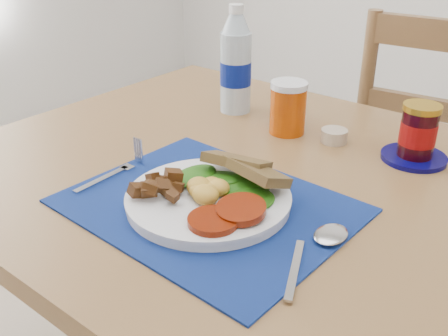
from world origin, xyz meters
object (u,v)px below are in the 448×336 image
breakfast_plate (204,194)px  water_bottle (236,66)px  juice_glass (288,109)px  jam_on_saucer (417,136)px  chair_far (438,148)px

breakfast_plate → water_bottle: (-0.23, 0.38, 0.09)m
juice_glass → jam_on_saucer: jam_on_saucer is taller
water_bottle → juice_glass: 0.18m
chair_far → jam_on_saucer: (0.08, -0.47, 0.21)m
breakfast_plate → chair_far: bearing=79.3°
water_bottle → jam_on_saucer: (0.43, 0.00, -0.06)m
breakfast_plate → juice_glass: 0.35m
breakfast_plate → jam_on_saucer: (0.20, 0.38, 0.03)m
juice_glass → jam_on_saucer: size_ratio=0.85×
chair_far → water_bottle: chair_far is taller
juice_glass → jam_on_saucer: 0.26m
chair_far → water_bottle: (-0.35, -0.47, 0.27)m
chair_far → breakfast_plate: bearing=76.8°
breakfast_plate → jam_on_saucer: size_ratio=2.13×
jam_on_saucer → juice_glass: bearing=-171.6°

